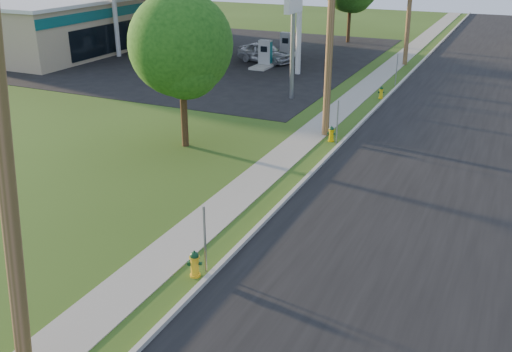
{
  "coord_description": "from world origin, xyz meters",
  "views": [
    {
      "loc": [
        7.19,
        -7.45,
        8.48
      ],
      "look_at": [
        0.0,
        8.0,
        1.4
      ],
      "focal_mm": 40.0,
      "sensor_mm": 36.0,
      "label": 1
    }
  ],
  "objects": [
    {
      "name": "road",
      "position": [
        4.5,
        10.0,
        0.01
      ],
      "size": [
        8.0,
        120.0,
        0.02
      ],
      "primitive_type": "cube",
      "color": "black",
      "rests_on": "ground"
    },
    {
      "name": "hydrant_near",
      "position": [
        0.08,
        3.9,
        0.38
      ],
      "size": [
        0.41,
        0.36,
        0.78
      ],
      "color": "gold",
      "rests_on": "ground"
    },
    {
      "name": "sign_post_near",
      "position": [
        0.25,
        4.2,
        1.0
      ],
      "size": [
        0.05,
        0.04,
        2.0
      ],
      "primitive_type": "cube",
      "color": "gray",
      "rests_on": "ground"
    },
    {
      "name": "sidewalk",
      "position": [
        -1.25,
        10.0,
        0.01
      ],
      "size": [
        1.5,
        120.0,
        0.03
      ],
      "primitive_type": "cube",
      "color": "#99968C",
      "rests_on": "ground"
    },
    {
      "name": "fuel_pump_se",
      "position": [
        -9.5,
        34.0,
        0.72
      ],
      "size": [
        1.2,
        3.2,
        1.9
      ],
      "color": "#A4A297",
      "rests_on": "ground"
    },
    {
      "name": "sign_post_far",
      "position": [
        0.25,
        28.2,
        1.0
      ],
      "size": [
        0.05,
        0.04,
        2.0
      ],
      "primitive_type": "cube",
      "color": "gray",
      "rests_on": "ground"
    },
    {
      "name": "car_silver",
      "position": [
        -10.14,
        31.33,
        0.74
      ],
      "size": [
        4.63,
        2.76,
        1.48
      ],
      "primitive_type": "imported",
      "rotation": [
        0.0,
        0.0,
        1.32
      ],
      "color": "#B1B3B9",
      "rests_on": "ground"
    },
    {
      "name": "fuel_pump_ne",
      "position": [
        -9.5,
        30.0,
        0.72
      ],
      "size": [
        1.2,
        3.2,
        1.9
      ],
      "color": "#A4A297",
      "rests_on": "ground"
    },
    {
      "name": "price_pylon",
      "position": [
        -4.5,
        22.5,
        5.43
      ],
      "size": [
        0.34,
        2.04,
        6.85
      ],
      "color": "gray",
      "rests_on": "ground"
    },
    {
      "name": "fuel_pump_sw",
      "position": [
        -18.5,
        34.0,
        0.72
      ],
      "size": [
        1.2,
        3.2,
        1.9
      ],
      "color": "#A4A297",
      "rests_on": "ground"
    },
    {
      "name": "utility_pole_near",
      "position": [
        -0.6,
        -1.0,
        4.8
      ],
      "size": [
        1.4,
        0.32,
        9.48
      ],
      "color": "brown",
      "rests_on": "ground"
    },
    {
      "name": "hydrant_mid",
      "position": [
        -0.07,
        16.24,
        0.35
      ],
      "size": [
        0.37,
        0.33,
        0.72
      ],
      "color": "#DFB405",
      "rests_on": "ground"
    },
    {
      "name": "utility_pole_mid",
      "position": [
        -0.6,
        17.0,
        4.95
      ],
      "size": [
        1.4,
        0.32,
        9.8
      ],
      "color": "brown",
      "rests_on": "ground"
    },
    {
      "name": "hydrant_far",
      "position": [
        0.18,
        24.7,
        0.35
      ],
      "size": [
        0.37,
        0.33,
        0.72
      ],
      "color": "yellow",
      "rests_on": "ground"
    },
    {
      "name": "forecourt",
      "position": [
        -16.0,
        32.0,
        0.01
      ],
      "size": [
        26.0,
        28.0,
        0.02
      ],
      "primitive_type": "cube",
      "color": "black",
      "rests_on": "ground"
    },
    {
      "name": "convenience_store",
      "position": [
        -26.98,
        32.0,
        2.13
      ],
      "size": [
        10.4,
        22.4,
        4.25
      ],
      "color": "tan",
      "rests_on": "ground"
    },
    {
      "name": "fuel_pump_nw",
      "position": [
        -18.5,
        30.0,
        0.72
      ],
      "size": [
        1.2,
        3.2,
        1.9
      ],
      "color": "#A4A297",
      "rests_on": "ground"
    },
    {
      "name": "tree_verge",
      "position": [
        -5.65,
        12.86,
        4.28
      ],
      "size": [
        4.39,
        4.39,
        6.65
      ],
      "color": "#331E12",
      "rests_on": "ground"
    },
    {
      "name": "curb",
      "position": [
        0.5,
        10.0,
        0.07
      ],
      "size": [
        0.15,
        120.0,
        0.15
      ],
      "primitive_type": "cube",
      "color": "#A4A297",
      "rests_on": "ground"
    },
    {
      "name": "sign_post_mid",
      "position": [
        0.25,
        16.0,
        1.0
      ],
      "size": [
        0.05,
        0.04,
        2.0
      ],
      "primitive_type": "cube",
      "color": "gray",
      "rests_on": "ground"
    }
  ]
}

